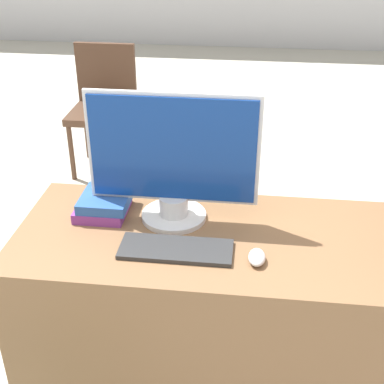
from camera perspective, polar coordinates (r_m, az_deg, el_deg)
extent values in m
cube|color=brown|center=(2.17, 2.40, -12.96)|extent=(1.47, 0.64, 0.75)
cylinder|color=silver|center=(2.04, -1.94, -2.53)|extent=(0.25, 0.25, 0.02)
cylinder|color=silver|center=(2.02, -1.96, -1.40)|extent=(0.11, 0.11, 0.07)
cube|color=silver|center=(1.91, -2.05, 4.66)|extent=(0.62, 0.01, 0.42)
cube|color=navy|center=(1.91, -2.08, 4.60)|extent=(0.60, 0.02, 0.39)
cube|color=#2D2D2D|center=(1.86, -1.72, -6.13)|extent=(0.39, 0.15, 0.02)
ellipsoid|color=silver|center=(1.81, 6.93, -6.93)|extent=(0.06, 0.09, 0.04)
cube|color=#7A3384|center=(2.09, -9.50, -1.72)|extent=(0.19, 0.20, 0.04)
cube|color=#285199|center=(2.07, -9.18, -0.78)|extent=(0.18, 0.20, 0.04)
cylinder|color=#4C3323|center=(3.95, -12.73, 4.09)|extent=(0.04, 0.04, 0.42)
cylinder|color=#4C3323|center=(3.84, -7.35, 3.88)|extent=(0.04, 0.04, 0.42)
cylinder|color=#4C3323|center=(4.28, -11.15, 6.24)|extent=(0.04, 0.04, 0.42)
cylinder|color=#4C3323|center=(4.18, -6.14, 6.09)|extent=(0.04, 0.04, 0.42)
cube|color=#4C3323|center=(3.97, -9.62, 8.24)|extent=(0.44, 0.44, 0.05)
cube|color=#4C3323|center=(4.07, -9.14, 12.44)|extent=(0.44, 0.04, 0.44)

